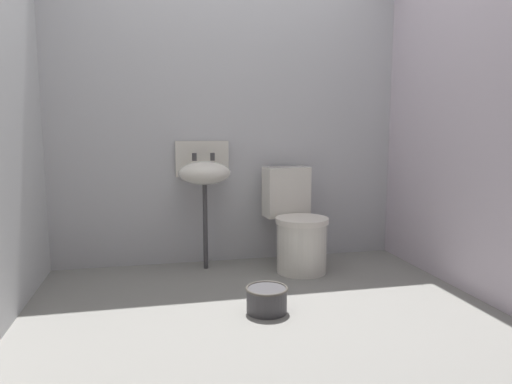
{
  "coord_description": "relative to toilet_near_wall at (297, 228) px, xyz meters",
  "views": [
    {
      "loc": [
        -0.6,
        -2.38,
        1.07
      ],
      "look_at": [
        0.0,
        0.32,
        0.7
      ],
      "focal_mm": 32.12,
      "sensor_mm": 36.0,
      "label": 1
    }
  ],
  "objects": [
    {
      "name": "toilet_near_wall",
      "position": [
        0.0,
        0.0,
        0.0
      ],
      "size": [
        0.45,
        0.63,
        0.78
      ],
      "rotation": [
        0.0,
        0.0,
        3.27
      ],
      "color": "silver",
      "rests_on": "ground"
    },
    {
      "name": "bucket",
      "position": [
        -0.43,
        -0.79,
        -0.24
      ],
      "size": [
        0.26,
        0.26,
        0.15
      ],
      "color": "#403F42",
      "rests_on": "ground"
    },
    {
      "name": "wall_right",
      "position": [
        0.99,
        -0.84,
        0.91
      ],
      "size": [
        0.1,
        2.79,
        2.46
      ],
      "primitive_type": "cube",
      "color": "#BCB0BD",
      "rests_on": "ground"
    },
    {
      "name": "sink",
      "position": [
        -0.69,
        0.19,
        0.43
      ],
      "size": [
        0.42,
        0.35,
        0.99
      ],
      "color": "#403F42",
      "rests_on": "ground"
    },
    {
      "name": "ground_plane",
      "position": [
        -0.46,
        -0.94,
        -0.36
      ],
      "size": [
        3.21,
        2.99,
        0.08
      ],
      "primitive_type": "cube",
      "color": "gray"
    },
    {
      "name": "wall_back",
      "position": [
        -0.46,
        0.4,
        0.91
      ],
      "size": [
        3.21,
        0.1,
        2.46
      ],
      "primitive_type": "cube",
      "color": "#B5B5BB",
      "rests_on": "ground"
    }
  ]
}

